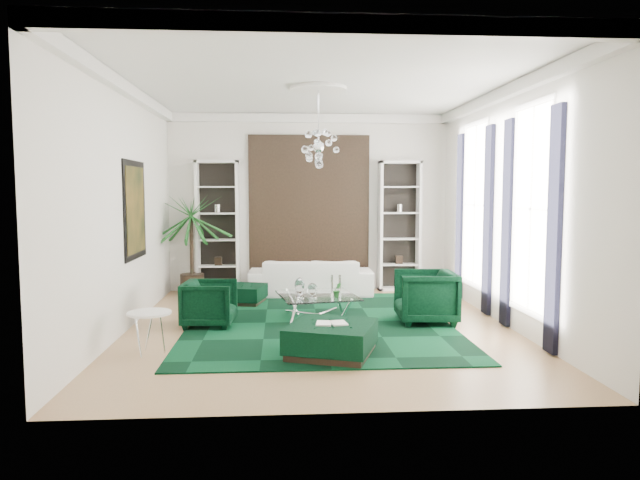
{
  "coord_description": "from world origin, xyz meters",
  "views": [
    {
      "loc": [
        -0.59,
        -8.86,
        2.17
      ],
      "look_at": [
        0.04,
        0.5,
        1.35
      ],
      "focal_mm": 32.0,
      "sensor_mm": 36.0,
      "label": 1
    }
  ],
  "objects": [
    {
      "name": "coffee_table",
      "position": [
        0.0,
        0.55,
        0.21
      ],
      "size": [
        1.43,
        1.43,
        0.42
      ],
      "primitive_type": null,
      "rotation": [
        0.0,
        0.0,
        0.18
      ],
      "color": "white",
      "rests_on": "floor"
    },
    {
      "name": "shelving_left",
      "position": [
        -1.95,
        3.31,
        1.4
      ],
      "size": [
        0.9,
        0.38,
        2.8
      ],
      "primitive_type": null,
      "color": "white",
      "rests_on": "floor"
    },
    {
      "name": "painting",
      "position": [
        -2.97,
        0.6,
        1.85
      ],
      "size": [
        0.04,
        1.3,
        1.6
      ],
      "primitive_type": "cube",
      "color": "black",
      "rests_on": "wall_left"
    },
    {
      "name": "armchair_left",
      "position": [
        -1.75,
        0.2,
        0.37
      ],
      "size": [
        0.87,
        0.85,
        0.74
      ],
      "primitive_type": "imported",
      "rotation": [
        0.0,
        0.0,
        1.49
      ],
      "color": "black",
      "rests_on": "floor"
    },
    {
      "name": "wall_back",
      "position": [
        0.0,
        3.51,
        1.9
      ],
      "size": [
        6.0,
        0.02,
        3.8
      ],
      "primitive_type": "cube",
      "color": "silver",
      "rests_on": "ground"
    },
    {
      "name": "ceiling",
      "position": [
        0.0,
        0.0,
        3.81
      ],
      "size": [
        6.0,
        7.0,
        0.02
      ],
      "primitive_type": "cube",
      "color": "white",
      "rests_on": "ground"
    },
    {
      "name": "book",
      "position": [
        0.05,
        -1.55,
        0.44
      ],
      "size": [
        0.41,
        0.27,
        0.03
      ],
      "primitive_type": "cube",
      "color": "white",
      "rests_on": "ottoman_front"
    },
    {
      "name": "ceiling_medallion",
      "position": [
        0.0,
        0.3,
        3.77
      ],
      "size": [
        0.9,
        0.9,
        0.05
      ],
      "primitive_type": "cylinder",
      "color": "white",
      "rests_on": "ceiling"
    },
    {
      "name": "ottoman_side",
      "position": [
        -1.35,
        2.0,
        0.18
      ],
      "size": [
        0.96,
        0.96,
        0.35
      ],
      "primitive_type": "cube",
      "rotation": [
        0.0,
        0.0,
        -0.24
      ],
      "color": "black",
      "rests_on": "floor"
    },
    {
      "name": "chandelier",
      "position": [
        0.0,
        0.3,
        2.85
      ],
      "size": [
        0.83,
        0.83,
        0.65
      ],
      "primitive_type": null,
      "rotation": [
        0.0,
        0.0,
        -0.17
      ],
      "color": "white",
      "rests_on": "ceiling"
    },
    {
      "name": "rug",
      "position": [
        0.0,
        0.3,
        0.01
      ],
      "size": [
        4.2,
        5.0,
        0.02
      ],
      "primitive_type": "cube",
      "color": "black",
      "rests_on": "floor"
    },
    {
      "name": "tapestry",
      "position": [
        0.0,
        3.46,
        1.9
      ],
      "size": [
        2.5,
        0.06,
        2.8
      ],
      "primitive_type": "cube",
      "color": "black",
      "rests_on": "wall_back"
    },
    {
      "name": "curtain_near_a",
      "position": [
        2.96,
        -1.68,
        1.65
      ],
      "size": [
        0.07,
        0.3,
        3.25
      ],
      "primitive_type": "cube",
      "color": "black",
      "rests_on": "floor"
    },
    {
      "name": "shelving_right",
      "position": [
        1.95,
        3.31,
        1.4
      ],
      "size": [
        0.9,
        0.38,
        2.8
      ],
      "primitive_type": null,
      "color": "white",
      "rests_on": "floor"
    },
    {
      "name": "side_table",
      "position": [
        -2.35,
        -1.3,
        0.28
      ],
      "size": [
        0.7,
        0.7,
        0.55
      ],
      "primitive_type": "cylinder",
      "rotation": [
        0.0,
        0.0,
        -0.25
      ],
      "color": "white",
      "rests_on": "floor"
    },
    {
      "name": "sofa",
      "position": [
        0.0,
        2.85,
        0.37
      ],
      "size": [
        2.56,
        1.08,
        0.74
      ],
      "primitive_type": "imported",
      "rotation": [
        0.0,
        0.0,
        3.11
      ],
      "color": "white",
      "rests_on": "floor"
    },
    {
      "name": "wall_right",
      "position": [
        3.01,
        0.0,
        1.9
      ],
      "size": [
        0.02,
        7.0,
        3.8
      ],
      "primitive_type": "cube",
      "color": "silver",
      "rests_on": "ground"
    },
    {
      "name": "armchair_right",
      "position": [
        1.75,
        0.2,
        0.43
      ],
      "size": [
        1.0,
        0.97,
        0.86
      ],
      "primitive_type": "imported",
      "rotation": [
        0.0,
        0.0,
        -1.62
      ],
      "color": "black",
      "rests_on": "floor"
    },
    {
      "name": "curtain_far_b",
      "position": [
        2.96,
        2.28,
        1.65
      ],
      "size": [
        0.07,
        0.3,
        3.25
      ],
      "primitive_type": "cube",
      "color": "black",
      "rests_on": "floor"
    },
    {
      "name": "floor",
      "position": [
        0.0,
        0.0,
        -0.01
      ],
      "size": [
        6.0,
        7.0,
        0.02
      ],
      "primitive_type": "cube",
      "color": "tan",
      "rests_on": "ground"
    },
    {
      "name": "palm",
      "position": [
        -2.45,
        2.95,
        1.34
      ],
      "size": [
        2.11,
        2.11,
        2.68
      ],
      "primitive_type": null,
      "rotation": [
        0.0,
        0.0,
        0.32
      ],
      "color": "#19591E",
      "rests_on": "floor"
    },
    {
      "name": "curtain_near_b",
      "position": [
        2.96,
        -0.12,
        1.65
      ],
      "size": [
        0.07,
        0.3,
        3.25
      ],
      "primitive_type": "cube",
      "color": "black",
      "rests_on": "floor"
    },
    {
      "name": "wall_front",
      "position": [
        0.0,
        -3.51,
        1.9
      ],
      "size": [
        6.0,
        0.02,
        3.8
      ],
      "primitive_type": "cube",
      "color": "silver",
      "rests_on": "ground"
    },
    {
      "name": "curtain_far_a",
      "position": [
        2.96,
        0.72,
        1.65
      ],
      "size": [
        0.07,
        0.3,
        3.25
      ],
      "primitive_type": "cube",
      "color": "black",
      "rests_on": "floor"
    },
    {
      "name": "table_plant",
      "position": [
        0.31,
        0.29,
        0.55
      ],
      "size": [
        0.16,
        0.13,
        0.25
      ],
      "primitive_type": "imported",
      "rotation": [
        0.0,
        0.0,
        0.18
      ],
      "color": "#19591E",
      "rests_on": "coffee_table"
    },
    {
      "name": "window_near",
      "position": [
        2.99,
        -0.9,
        1.9
      ],
      "size": [
        0.03,
        1.1,
        2.9
      ],
      "primitive_type": "cube",
      "color": "white",
      "rests_on": "wall_right"
    },
    {
      "name": "wall_left",
      "position": [
        -3.01,
        0.0,
        1.9
      ],
      "size": [
        0.02,
        7.0,
        3.8
      ],
      "primitive_type": "cube",
      "color": "silver",
      "rests_on": "ground"
    },
    {
      "name": "window_far",
      "position": [
        2.99,
        1.5,
        1.9
      ],
      "size": [
        0.03,
        1.1,
        2.9
      ],
      "primitive_type": "cube",
      "color": "white",
      "rests_on": "wall_right"
    },
    {
      "name": "ottoman_front",
      "position": [
        0.05,
        -1.55,
        0.21
      ],
      "size": [
        1.35,
        1.35,
        0.42
      ],
      "primitive_type": "cube",
      "rotation": [
        0.0,
        0.0,
        -0.34
      ],
      "color": "black",
      "rests_on": "floor"
    },
    {
      "name": "crown_molding",
      "position": [
        0.0,
        0.0,
        3.7
      ],
      "size": [
        6.0,
        7.0,
        0.18
      ],
      "primitive_type": null,
      "color": "white",
      "rests_on": "ceiling"
    }
  ]
}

